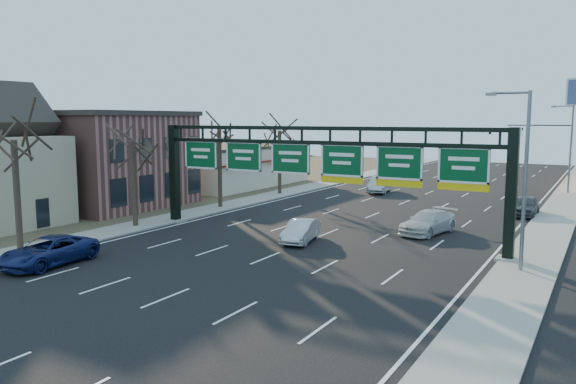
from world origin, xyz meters
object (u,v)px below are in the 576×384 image
Objects in this scene: car_silver_sedan at (301,231)px; car_white_wagon at (428,222)px; sign_gantry at (318,167)px; car_blue_suv at (49,251)px.

car_white_wagon reaches higher than car_silver_sedan.
sign_gantry reaches higher than car_white_wagon.
sign_gantry is at bearing 60.98° from car_silver_sedan.
car_blue_suv is at bearing -138.60° from car_silver_sedan.
sign_gantry reaches higher than car_blue_suv.
car_silver_sedan is (8.83, 11.51, -0.05)m from car_blue_suv.
car_blue_suv is at bearing -117.58° from car_white_wagon.
car_white_wagon is (5.67, 5.21, -3.87)m from sign_gantry.
sign_gantry is 4.20m from car_silver_sedan.
sign_gantry is at bearing -125.45° from car_white_wagon.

